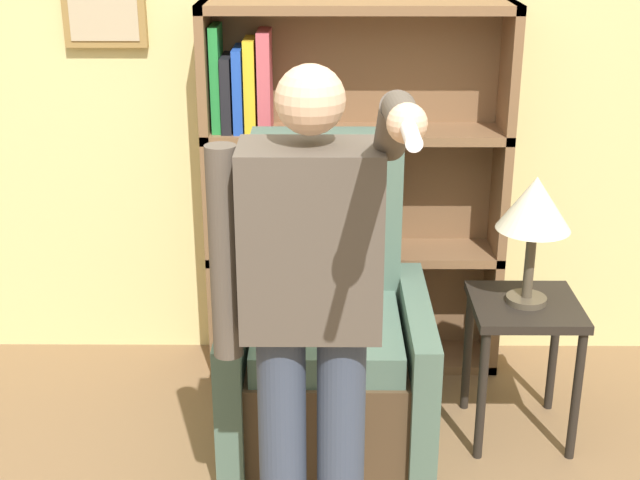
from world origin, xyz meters
name	(u,v)px	position (x,y,z in m)	size (l,w,h in m)	color
wall_back	(301,59)	(0.00, 2.03, 1.40)	(8.00, 0.11, 2.80)	#DBCC84
bookcase	(321,194)	(0.08, 1.87, 0.83)	(1.32, 0.28, 1.67)	brown
armchair	(327,350)	(0.11, 1.26, 0.38)	(0.80, 0.81, 1.21)	#4C3823
person_standing	(310,309)	(0.06, 0.46, 0.95)	(0.56, 0.78, 1.66)	#384256
side_table	(524,327)	(0.89, 1.26, 0.48)	(0.42, 0.42, 0.59)	black
table_lamp	(535,208)	(0.89, 1.26, 0.98)	(0.28, 0.28, 0.51)	#4C4233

